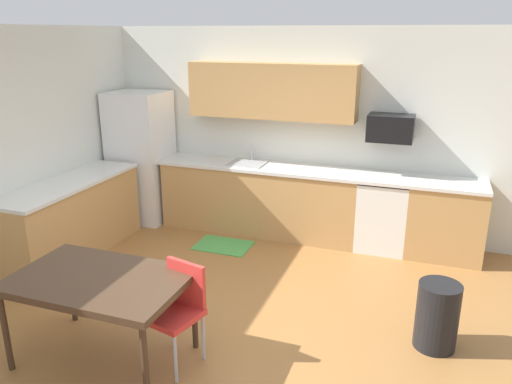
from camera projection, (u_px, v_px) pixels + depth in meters
name	position (u px, v px, depth m)	size (l,w,h in m)	color
ground_plane	(220.00, 323.00, 4.71)	(12.00, 12.00, 0.00)	#9E6B38
wall_back	(298.00, 132.00, 6.67)	(5.80, 0.10, 2.70)	silver
cabinet_run_back	(260.00, 200.00, 6.77)	(2.67, 0.60, 0.90)	tan
cabinet_run_back_right	(445.00, 221.00, 6.01)	(0.88, 0.60, 0.90)	tan
cabinet_run_left	(72.00, 220.00, 6.03)	(0.60, 2.00, 0.90)	tan
countertop_back	(290.00, 169.00, 6.49)	(4.80, 0.64, 0.04)	silver
countertop_left	(67.00, 183.00, 5.89)	(0.64, 2.00, 0.04)	silver
upper_cabinets_back	(272.00, 91.00, 6.40)	(2.20, 0.34, 0.70)	tan
refrigerator	(141.00, 157.00, 7.12)	(0.76, 0.70, 1.84)	white
oven_range	(383.00, 214.00, 6.24)	(0.60, 0.60, 0.91)	white
microwave	(391.00, 128.00, 6.00)	(0.54, 0.36, 0.32)	black
sink_basin	(247.00, 168.00, 6.70)	(0.48, 0.40, 0.14)	#A5A8AD
sink_faucet	(252.00, 153.00, 6.81)	(0.02, 0.02, 0.24)	#B2B5BA
dining_table	(99.00, 284.00, 4.01)	(1.40, 0.90, 0.76)	#422D1E
chair_near_table	(178.00, 305.00, 4.05)	(0.48, 0.48, 0.85)	red
trash_bin	(437.00, 316.00, 4.28)	(0.36, 0.36, 0.60)	black
floor_mat	(223.00, 245.00, 6.41)	(0.70, 0.50, 0.01)	#4CA54C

